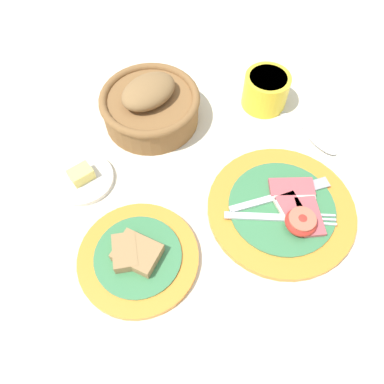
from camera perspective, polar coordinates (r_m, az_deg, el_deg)
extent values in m
plane|color=beige|center=(0.66, 8.15, -3.10)|extent=(3.00, 3.00, 0.00)
cylinder|color=orange|center=(0.66, 13.39, -2.56)|extent=(0.25, 0.25, 0.01)
cylinder|color=#3D7F4C|center=(0.66, 13.53, -2.22)|extent=(0.18, 0.18, 0.00)
cube|color=#BC5156|center=(0.65, 17.48, -3.56)|extent=(0.06, 0.08, 0.01)
cube|color=beige|center=(0.65, 16.15, -3.70)|extent=(0.03, 0.07, 0.01)
cube|color=#BC5156|center=(0.65, 15.13, -2.77)|extent=(0.04, 0.07, 0.01)
cube|color=beige|center=(0.64, 13.91, -3.22)|extent=(0.02, 0.06, 0.01)
cube|color=#BC5156|center=(0.67, 15.10, 0.43)|extent=(0.09, 0.06, 0.01)
cube|color=beige|center=(0.66, 15.33, -0.74)|extent=(0.07, 0.04, 0.01)
ellipsoid|color=red|center=(0.63, 16.24, -4.42)|extent=(0.05, 0.05, 0.03)
cylinder|color=#DB664C|center=(0.62, 16.51, -3.91)|extent=(0.04, 0.04, 0.00)
cube|color=silver|center=(0.63, 9.79, -3.71)|extent=(0.10, 0.06, 0.00)
cube|color=silver|center=(0.65, 16.21, -3.91)|extent=(0.03, 0.03, 0.00)
cube|color=silver|center=(0.66, 19.41, -4.60)|extent=(0.04, 0.02, 0.00)
cube|color=silver|center=(0.66, 19.32, -3.98)|extent=(0.04, 0.02, 0.00)
cube|color=silver|center=(0.66, 19.23, -3.37)|extent=(0.04, 0.02, 0.00)
cube|color=silver|center=(0.65, 10.14, -1.34)|extent=(0.11, 0.03, 0.00)
cube|color=#9EA0A5|center=(0.68, 17.23, 0.71)|extent=(0.08, 0.03, 0.00)
cylinder|color=orange|center=(0.61, -8.07, -10.12)|extent=(0.19, 0.19, 0.01)
cylinder|color=#3D7F4C|center=(0.61, -8.16, -9.85)|extent=(0.14, 0.14, 0.00)
cube|color=#9E7A4C|center=(0.59, -8.17, -9.48)|extent=(0.08, 0.09, 0.02)
cube|color=#9E7A4C|center=(0.60, -10.13, -9.01)|extent=(0.05, 0.07, 0.02)
cylinder|color=yellow|center=(0.79, 11.14, 14.92)|extent=(0.09, 0.09, 0.07)
cylinder|color=white|center=(0.77, 11.54, 16.56)|extent=(0.07, 0.07, 0.01)
cylinder|color=brown|center=(0.76, -6.29, 12.44)|extent=(0.19, 0.19, 0.06)
torus|color=brown|center=(0.74, -6.50, 13.97)|extent=(0.19, 0.19, 0.02)
ellipsoid|color=olive|center=(0.72, -6.65, 14.98)|extent=(0.13, 0.11, 0.04)
cylinder|color=silver|center=(0.71, -16.22, 1.90)|extent=(0.11, 0.11, 0.01)
cube|color=#F4E06B|center=(0.69, -16.54, 2.62)|extent=(0.05, 0.04, 0.02)
cube|color=silver|center=(0.80, 13.57, 11.63)|extent=(0.04, 0.11, 0.01)
ellipsoid|color=silver|center=(0.77, 19.14, 7.04)|extent=(0.04, 0.07, 0.01)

